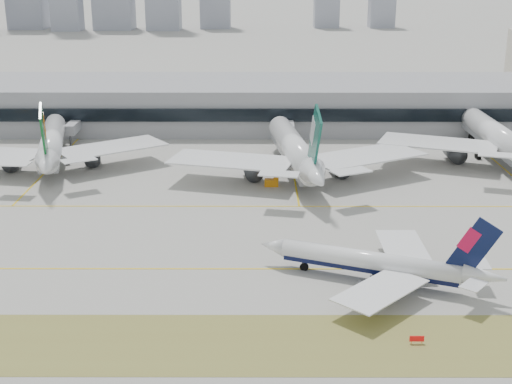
{
  "coord_description": "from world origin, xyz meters",
  "views": [
    {
      "loc": [
        9.05,
        -126.42,
        55.36
      ],
      "look_at": [
        8.71,
        18.0,
        7.5
      ],
      "focal_mm": 50.0,
      "sensor_mm": 36.0,
      "label": 1
    }
  ],
  "objects_px": {
    "widebody_china_air": "(496,137)",
    "terminal": "(231,103)",
    "widebody_cathay": "(296,152)",
    "taxiing_airliner": "(379,264)",
    "widebody_eva": "(51,145)"
  },
  "relations": [
    {
      "from": "widebody_cathay",
      "to": "widebody_eva",
      "type": "bearing_deg",
      "value": 75.28
    },
    {
      "from": "widebody_china_air",
      "to": "terminal",
      "type": "relative_size",
      "value": 0.25
    },
    {
      "from": "widebody_eva",
      "to": "widebody_china_air",
      "type": "relative_size",
      "value": 0.89
    },
    {
      "from": "widebody_cathay",
      "to": "widebody_china_air",
      "type": "relative_size",
      "value": 0.98
    },
    {
      "from": "widebody_cathay",
      "to": "terminal",
      "type": "xyz_separation_m",
      "value": [
        -19.06,
        60.24,
        0.99
      ]
    },
    {
      "from": "widebody_cathay",
      "to": "terminal",
      "type": "bearing_deg",
      "value": 10.34
    },
    {
      "from": "widebody_china_air",
      "to": "widebody_eva",
      "type": "bearing_deg",
      "value": 92.2
    },
    {
      "from": "widebody_eva",
      "to": "widebody_cathay",
      "type": "distance_m",
      "value": 67.36
    },
    {
      "from": "widebody_cathay",
      "to": "taxiing_airliner",
      "type": "bearing_deg",
      "value": -177.22
    },
    {
      "from": "widebody_cathay",
      "to": "widebody_china_air",
      "type": "height_order",
      "value": "widebody_china_air"
    },
    {
      "from": "taxiing_airliner",
      "to": "terminal",
      "type": "distance_m",
      "value": 129.17
    },
    {
      "from": "widebody_cathay",
      "to": "widebody_china_air",
      "type": "xyz_separation_m",
      "value": [
        57.68,
        15.65,
        0.11
      ]
    },
    {
      "from": "taxiing_airliner",
      "to": "widebody_eva",
      "type": "relative_size",
      "value": 0.68
    },
    {
      "from": "terminal",
      "to": "widebody_eva",
      "type": "bearing_deg",
      "value": -132.85
    },
    {
      "from": "widebody_cathay",
      "to": "terminal",
      "type": "distance_m",
      "value": 63.2
    }
  ]
}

